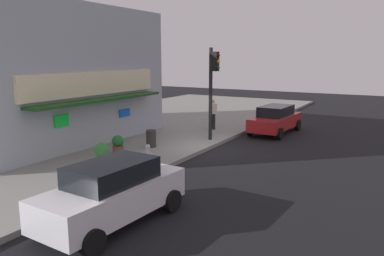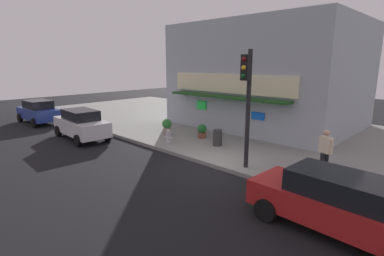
# 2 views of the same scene
# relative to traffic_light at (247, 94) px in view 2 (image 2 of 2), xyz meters

# --- Properties ---
(ground_plane) EXTENTS (64.51, 64.51, 0.00)m
(ground_plane) POSITION_rel_traffic_light_xyz_m (-1.40, -0.56, -3.16)
(ground_plane) COLOR black
(sidewalk) EXTENTS (43.00, 13.76, 0.18)m
(sidewalk) POSITION_rel_traffic_light_xyz_m (-1.40, 6.32, -3.08)
(sidewalk) COLOR gray
(sidewalk) RESTS_ON ground_plane
(corner_building) EXTENTS (10.97, 9.62, 6.61)m
(corner_building) POSITION_rel_traffic_light_xyz_m (-3.95, 8.49, 0.31)
(corner_building) COLOR #9EA8B2
(corner_building) RESTS_ON sidewalk
(traffic_light) EXTENTS (0.32, 0.58, 4.64)m
(traffic_light) POSITION_rel_traffic_light_xyz_m (0.00, 0.00, 0.00)
(traffic_light) COLOR black
(traffic_light) RESTS_ON sidewalk
(fire_hydrant) EXTENTS (0.49, 0.25, 0.73)m
(fire_hydrant) POSITION_rel_traffic_light_xyz_m (-5.01, 0.36, -2.64)
(fire_hydrant) COLOR #B2B2B7
(fire_hydrant) RESTS_ON sidewalk
(trash_can) EXTENTS (0.47, 0.47, 0.82)m
(trash_can) POSITION_rel_traffic_light_xyz_m (-2.84, 1.77, -2.58)
(trash_can) COLOR #2D2D2D
(trash_can) RESTS_ON sidewalk
(pedestrian) EXTENTS (0.58, 0.41, 1.76)m
(pedestrian) POSITION_rel_traffic_light_xyz_m (2.62, 1.30, -2.01)
(pedestrian) COLOR black
(pedestrian) RESTS_ON sidewalk
(potted_plant_by_doorway) EXTENTS (0.52, 0.52, 0.79)m
(potted_plant_by_doorway) POSITION_rel_traffic_light_xyz_m (-4.47, 2.40, -2.59)
(potted_plant_by_doorway) COLOR brown
(potted_plant_by_doorway) RESTS_ON sidewalk
(potted_plant_by_window) EXTENTS (0.55, 0.55, 0.94)m
(potted_plant_by_window) POSITION_rel_traffic_light_xyz_m (-6.43, 1.50, -2.46)
(potted_plant_by_window) COLOR gray
(potted_plant_by_window) RESTS_ON sidewalk
(parked_car_white) EXTENTS (4.33, 2.10, 1.69)m
(parked_car_white) POSITION_rel_traffic_light_xyz_m (-9.83, -2.07, -2.30)
(parked_car_white) COLOR silver
(parked_car_white) RESTS_ON ground_plane
(parked_car_blue) EXTENTS (4.05, 2.04, 1.66)m
(parked_car_blue) POSITION_rel_traffic_light_xyz_m (-16.43, -2.13, -2.32)
(parked_car_blue) COLOR navy
(parked_car_blue) RESTS_ON ground_plane
(parked_car_red) EXTENTS (4.58, 2.07, 1.59)m
(parked_car_red) POSITION_rel_traffic_light_xyz_m (4.19, -1.98, -2.35)
(parked_car_red) COLOR #AD1E1E
(parked_car_red) RESTS_ON ground_plane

